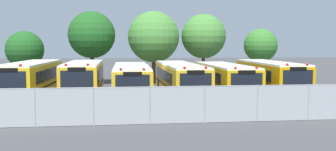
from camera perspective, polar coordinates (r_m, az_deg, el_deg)
The scene contains 14 objects.
ground_plane at distance 28.05m, azimuth -2.05°, elevation -3.28°, with size 160.00×160.00×0.00m, color #424244.
school_bus_0 at distance 28.52m, azimuth -20.14°, elevation -0.47°, with size 2.70×10.41×2.80m.
school_bus_1 at distance 27.84m, azimuth -12.76°, elevation -0.44°, with size 2.58×9.33×2.78m.
school_bus_2 at distance 27.54m, azimuth -5.64°, elevation -0.65°, with size 2.60×10.60×2.53m.
school_bus_3 at distance 27.89m, azimuth 1.80°, elevation -0.46°, with size 2.70×11.52×2.63m.
school_bus_4 at distance 28.82m, azimuth 8.60°, elevation -0.43°, with size 2.73×10.39×2.54m.
school_bus_5 at distance 29.69m, azimuth 15.28°, elevation -0.20°, with size 2.70×10.26×2.74m.
tree_0 at distance 38.82m, azimuth -20.98°, elevation 3.69°, with size 3.65×3.65×5.24m.
tree_1 at distance 37.20m, azimuth -11.73°, elevation 6.04°, with size 4.59×4.59×7.17m.
tree_2 at distance 37.69m, azimuth -2.11°, elevation 5.91°, with size 5.17×5.17×7.28m.
tree_3 at distance 39.14m, azimuth 5.46°, elevation 6.19°, with size 4.63×4.63×7.10m.
tree_4 at distance 40.08m, azimuth 13.93°, elevation 4.47°, with size 3.49×3.49×5.57m.
chainlink_fence at distance 18.50m, azimuth 1.47°, elevation -4.41°, with size 24.68×0.07×1.89m.
traffic_cone at distance 21.17m, azimuth 11.28°, elevation -5.10°, with size 0.51×0.51×0.67m, color #EA5914.
Camera 1 is at (-2.22, -27.69, 3.94)m, focal length 39.78 mm.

